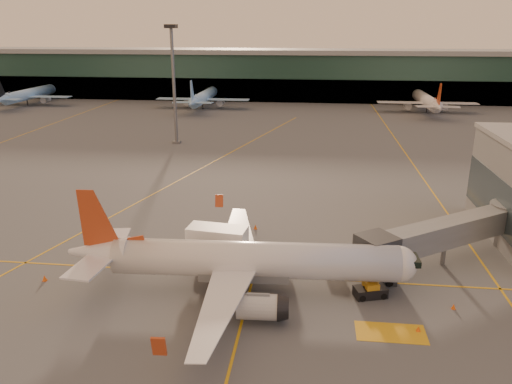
# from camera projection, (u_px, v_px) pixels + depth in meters

# --- Properties ---
(ground) EXTENTS (600.00, 600.00, 0.00)m
(ground) POSITION_uv_depth(u_px,v_px,m) (197.00, 297.00, 48.70)
(ground) COLOR #4C4F54
(ground) RESTS_ON ground
(taxi_markings) EXTENTS (100.12, 173.00, 0.01)m
(taxi_markings) POSITION_uv_depth(u_px,v_px,m) (213.00, 171.00, 91.45)
(taxi_markings) COLOR gold
(taxi_markings) RESTS_ON ground
(terminal) EXTENTS (400.00, 20.00, 17.60)m
(terminal) POSITION_uv_depth(u_px,v_px,m) (286.00, 75.00, 179.64)
(terminal) COLOR #19382D
(terminal) RESTS_ON ground
(mast_west_near) EXTENTS (2.40, 2.40, 25.60)m
(mast_west_near) POSITION_uv_depth(u_px,v_px,m) (173.00, 76.00, 108.46)
(mast_west_near) COLOR slate
(mast_west_near) RESTS_ON ground
(distant_aircraft_row) EXTENTS (350.00, 34.00, 13.00)m
(distant_aircraft_row) POSITION_uv_depth(u_px,v_px,m) (315.00, 110.00, 158.76)
(distant_aircraft_row) COLOR #97CBFE
(distant_aircraft_row) RESTS_ON ground
(main_airplane) EXTENTS (34.22, 30.81, 10.33)m
(main_airplane) POSITION_uv_depth(u_px,v_px,m) (243.00, 261.00, 48.58)
(main_airplane) COLOR white
(main_airplane) RESTS_ON ground
(jet_bridge) EXTENTS (21.14, 16.07, 5.34)m
(jet_bridge) POSITION_uv_depth(u_px,v_px,m) (454.00, 232.00, 54.76)
(jet_bridge) COLOR slate
(jet_bridge) RESTS_ON ground
(catering_truck) EXTENTS (6.55, 3.54, 4.86)m
(catering_truck) POSITION_uv_depth(u_px,v_px,m) (218.00, 246.00, 53.41)
(catering_truck) COLOR red
(catering_truck) RESTS_ON ground
(gpu_cart) EXTENTS (2.05, 1.58, 1.06)m
(gpu_cart) POSITION_uv_depth(u_px,v_px,m) (332.00, 267.00, 53.63)
(gpu_cart) COLOR #C78618
(gpu_cart) RESTS_ON ground
(pushback_tug) EXTENTS (3.43, 2.48, 1.59)m
(pushback_tug) POSITION_uv_depth(u_px,v_px,m) (370.00, 291.00, 48.49)
(pushback_tug) COLOR black
(pushback_tug) RESTS_ON ground
(cone_nose) EXTENTS (0.40, 0.40, 0.51)m
(cone_nose) POSITION_uv_depth(u_px,v_px,m) (454.00, 306.00, 46.50)
(cone_nose) COLOR #FB5C0D
(cone_nose) RESTS_ON ground
(cone_tail) EXTENTS (0.49, 0.49, 0.63)m
(cone_tail) POSITION_uv_depth(u_px,v_px,m) (45.00, 278.00, 51.65)
(cone_tail) COLOR #FB5C0D
(cone_tail) RESTS_ON ground
(cone_wing_left) EXTENTS (0.45, 0.45, 0.57)m
(cone_wing_left) POSITION_uv_depth(u_px,v_px,m) (255.00, 227.00, 64.93)
(cone_wing_left) COLOR #FB5C0D
(cone_wing_left) RESTS_ON ground
(cone_fwd) EXTENTS (0.40, 0.40, 0.51)m
(cone_fwd) POSITION_uv_depth(u_px,v_px,m) (418.00, 329.00, 43.08)
(cone_fwd) COLOR #FB5C0D
(cone_fwd) RESTS_ON ground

